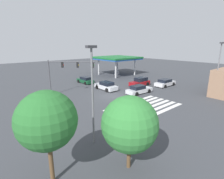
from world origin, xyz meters
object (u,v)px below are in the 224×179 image
traffic_signal_mast (66,69)px  car_4 (139,90)px  tree_corner_a (130,124)px  tree_corner_b (47,121)px  car_0 (140,82)px  street_light_pole_a (92,88)px  pedestrian (105,119)px  street_light_pole_b (218,65)px  car_3 (106,86)px  car_1 (85,80)px  car_2 (165,83)px

traffic_signal_mast → car_4: (9.50, -6.74, -3.57)m
tree_corner_a → tree_corner_b: size_ratio=0.88×
car_0 → street_light_pole_a: 21.92m
car_4 → pedestrian: 13.26m
traffic_signal_mast → street_light_pole_b: 22.98m
traffic_signal_mast → car_4: bearing=9.7°
tree_corner_b → car_4: bearing=26.4°
car_3 → car_1: bearing=-0.3°
traffic_signal_mast → car_2: (17.45, -6.62, -3.57)m
pedestrian → street_light_pole_b: bearing=-54.5°
car_0 → tree_corner_b: 26.42m
car_0 → street_light_pole_b: street_light_pole_b is taller
car_0 → street_light_pole_a: size_ratio=0.57×
car_2 → street_light_pole_b: (-0.71, -9.10, 4.28)m
car_2 → pedestrian: bearing=-163.4°
car_1 → car_4: size_ratio=0.88×
car_3 → street_light_pole_a: bearing=138.7°
car_2 → tree_corner_a: size_ratio=0.95×
street_light_pole_a → tree_corner_b: street_light_pole_a is taller
car_1 → street_light_pole_a: size_ratio=0.54×
car_3 → pedestrian: bearing=141.6°
car_1 → tree_corner_b: bearing=143.0°
car_1 → street_light_pole_a: street_light_pole_a is taller
car_3 → street_light_pole_a: (-11.79, -12.87, 4.05)m
street_light_pole_b → tree_corner_b: street_light_pole_b is taller
traffic_signal_mast → car_2: bearing=24.2°
street_light_pole_a → tree_corner_a: size_ratio=1.60×
traffic_signal_mast → tree_corner_a: (-4.83, -18.07, -1.08)m
traffic_signal_mast → car_3: size_ratio=1.18×
tree_corner_a → car_0: bearing=38.3°
car_0 → tree_corner_b: size_ratio=0.79×
traffic_signal_mast → tree_corner_b: 18.44m
traffic_signal_mast → tree_corner_b: (-9.18, -15.99, -0.25)m
car_4 → pedestrian: pedestrian is taller
pedestrian → street_light_pole_b: 19.85m
car_1 → tree_corner_a: size_ratio=0.86×
car_4 → tree_corner_b: (-18.68, -9.26, 3.32)m
tree_corner_a → street_light_pole_a: bearing=90.5°
car_2 → car_4: (-7.95, -0.12, 0.00)m
tree_corner_a → tree_corner_b: tree_corner_b is taller
street_light_pole_a → street_light_pole_b: size_ratio=0.96×
traffic_signal_mast → car_0: 14.61m
car_3 → street_light_pole_a: 17.92m
traffic_signal_mast → car_1: (7.12, 5.84, -3.57)m
traffic_signal_mast → car_1: traffic_signal_mast is taller
traffic_signal_mast → car_1: size_ratio=1.32×
car_0 → pedestrian: car_0 is taller
pedestrian → tree_corner_a: tree_corner_a is taller
traffic_signal_mast → street_light_pole_b: size_ratio=0.68×
tree_corner_b → pedestrian: bearing=27.1°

